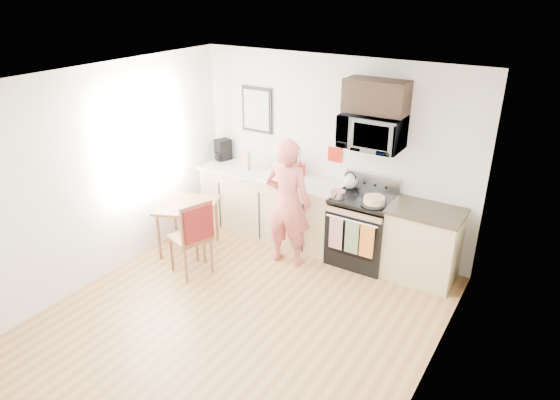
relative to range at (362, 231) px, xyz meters
The scene contains 28 objects.
floor 2.12m from the range, 107.69° to the right, with size 4.60×4.60×0.00m, color #946239.
back_wall 1.12m from the range, 152.75° to the left, with size 4.00×0.04×2.60m, color white.
front_wall 4.41m from the range, 98.38° to the right, with size 4.00×0.04×2.60m, color white.
left_wall 3.40m from the range, 143.09° to the right, with size 0.04×4.60×2.60m, color white.
right_wall 2.55m from the range, 55.26° to the right, with size 0.04×4.60×2.60m, color white.
ceiling 3.00m from the range, 107.69° to the right, with size 4.00×4.60×0.04m, color white.
window 3.06m from the range, 155.62° to the right, with size 0.06×1.40×1.50m.
cabinet_left 1.43m from the range, behind, with size 2.10×0.60×0.90m, color beige.
countertop_left 1.51m from the range, behind, with size 2.14×0.64×0.04m, color silver.
cabinet_right 0.80m from the range, ahead, with size 0.84×0.60×0.90m, color beige.
countertop_right 0.93m from the range, ahead, with size 0.88×0.64×0.04m, color black.
range is the anchor object (origin of this frame).
microwave 1.33m from the range, 90.06° to the left, with size 0.76×0.51×0.42m, color silver.
upper_cabinet 1.75m from the range, 90.04° to the left, with size 0.76×0.35×0.40m, color black.
wall_art 2.27m from the range, behind, with size 0.50×0.04×0.65m.
wall_trivet 1.09m from the range, 151.92° to the left, with size 0.20×0.02×0.20m, color #A21E0D.
person 1.06m from the range, 147.32° to the right, with size 0.62×0.41×1.71m, color #BD3E34.
dining_table 2.35m from the range, 155.39° to the right, with size 0.85×0.85×0.70m.
chair 2.15m from the range, 137.55° to the right, with size 0.59×0.55×1.03m.
knife_block 1.28m from the range, behind, with size 0.10×0.14×0.22m, color brown.
utensil_crock 1.26m from the range, 168.85° to the left, with size 0.13×0.13×0.40m.
fruit_bowl 1.39m from the range, behind, with size 0.26×0.26×0.11m.
milk_carton 1.95m from the range, behind, with size 0.10×0.10×0.27m, color tan.
coffee_maker 2.47m from the range, behind, with size 0.24×0.29×0.31m.
bread_bag 1.30m from the range, behind, with size 0.34×0.16×0.12m, color #E2C977.
cake 0.59m from the range, 37.40° to the right, with size 0.32×0.32×0.10m.
kettle 0.67m from the range, 148.33° to the left, with size 0.19×0.19×0.24m.
pot 0.63m from the range, 145.82° to the right, with size 0.18×0.31×0.09m.
Camera 1 is at (2.77, -3.51, 3.47)m, focal length 32.00 mm.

